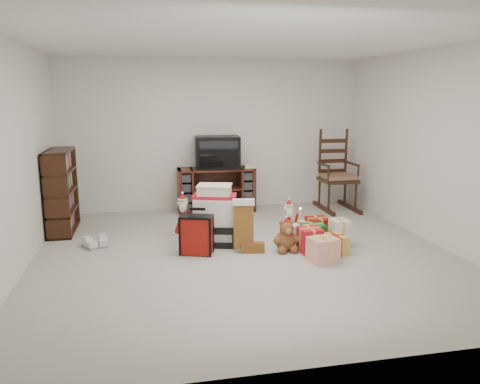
{
  "coord_description": "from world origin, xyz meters",
  "views": [
    {
      "loc": [
        -1.17,
        -5.32,
        1.88
      ],
      "look_at": [
        0.06,
        0.6,
        0.65
      ],
      "focal_mm": 35.0,
      "sensor_mm": 36.0,
      "label": 1
    }
  ],
  "objects_px": {
    "rocking_chair": "(336,181)",
    "gift_cluster": "(320,236)",
    "mrs_claus_figurine": "(183,219)",
    "crt_television": "(217,152)",
    "red_suitcase": "(197,235)",
    "teddy_bear": "(286,238)",
    "sneaker_pair": "(97,243)",
    "tv_stand": "(216,189)",
    "gift_pile": "(215,219)",
    "santa_figurine": "(288,223)",
    "bookshelf": "(62,193)"
  },
  "relations": [
    {
      "from": "rocking_chair",
      "to": "red_suitcase",
      "type": "relative_size",
      "value": 2.48
    },
    {
      "from": "red_suitcase",
      "to": "crt_television",
      "type": "xyz_separation_m",
      "value": [
        0.6,
        2.15,
        0.74
      ]
    },
    {
      "from": "gift_pile",
      "to": "mrs_claus_figurine",
      "type": "bearing_deg",
      "value": 143.33
    },
    {
      "from": "red_suitcase",
      "to": "gift_pile",
      "type": "bearing_deg",
      "value": 71.03
    },
    {
      "from": "bookshelf",
      "to": "mrs_claus_figurine",
      "type": "bearing_deg",
      "value": -17.7
    },
    {
      "from": "gift_pile",
      "to": "gift_cluster",
      "type": "bearing_deg",
      "value": -1.64
    },
    {
      "from": "red_suitcase",
      "to": "santa_figurine",
      "type": "relative_size",
      "value": 1.05
    },
    {
      "from": "gift_pile",
      "to": "santa_figurine",
      "type": "distance_m",
      "value": 1.02
    },
    {
      "from": "tv_stand",
      "to": "sneaker_pair",
      "type": "relative_size",
      "value": 3.52
    },
    {
      "from": "tv_stand",
      "to": "gift_cluster",
      "type": "distance_m",
      "value": 2.41
    },
    {
      "from": "tv_stand",
      "to": "red_suitcase",
      "type": "height_order",
      "value": "tv_stand"
    },
    {
      "from": "santa_figurine",
      "to": "mrs_claus_figurine",
      "type": "height_order",
      "value": "mrs_claus_figurine"
    },
    {
      "from": "red_suitcase",
      "to": "crt_television",
      "type": "bearing_deg",
      "value": 92.39
    },
    {
      "from": "teddy_bear",
      "to": "santa_figurine",
      "type": "bearing_deg",
      "value": 69.29
    },
    {
      "from": "tv_stand",
      "to": "sneaker_pair",
      "type": "xyz_separation_m",
      "value": [
        -1.8,
        -1.6,
        -0.32
      ]
    },
    {
      "from": "gift_pile",
      "to": "red_suitcase",
      "type": "relative_size",
      "value": 1.35
    },
    {
      "from": "gift_pile",
      "to": "santa_figurine",
      "type": "bearing_deg",
      "value": 19.05
    },
    {
      "from": "teddy_bear",
      "to": "santa_figurine",
      "type": "xyz_separation_m",
      "value": [
        0.2,
        0.53,
        0.04
      ]
    },
    {
      "from": "mrs_claus_figurine",
      "to": "sneaker_pair",
      "type": "xyz_separation_m",
      "value": [
        -1.13,
        -0.31,
        -0.18
      ]
    },
    {
      "from": "sneaker_pair",
      "to": "bookshelf",
      "type": "bearing_deg",
      "value": 100.1
    },
    {
      "from": "teddy_bear",
      "to": "crt_television",
      "type": "distance_m",
      "value": 2.45
    },
    {
      "from": "teddy_bear",
      "to": "sneaker_pair",
      "type": "xyz_separation_m",
      "value": [
        -2.32,
        0.65,
        -0.12
      ]
    },
    {
      "from": "bookshelf",
      "to": "crt_television",
      "type": "height_order",
      "value": "crt_television"
    },
    {
      "from": "sneaker_pair",
      "to": "crt_television",
      "type": "bearing_deg",
      "value": 19.82
    },
    {
      "from": "tv_stand",
      "to": "gift_pile",
      "type": "bearing_deg",
      "value": -98.99
    },
    {
      "from": "santa_figurine",
      "to": "mrs_claus_figurine",
      "type": "xyz_separation_m",
      "value": [
        -1.39,
        0.43,
        0.02
      ]
    },
    {
      "from": "rocking_chair",
      "to": "teddy_bear",
      "type": "xyz_separation_m",
      "value": [
        -1.5,
        -1.99,
        -0.31
      ]
    },
    {
      "from": "tv_stand",
      "to": "rocking_chair",
      "type": "relative_size",
      "value": 0.91
    },
    {
      "from": "tv_stand",
      "to": "santa_figurine",
      "type": "bearing_deg",
      "value": -66.84
    },
    {
      "from": "tv_stand",
      "to": "bookshelf",
      "type": "height_order",
      "value": "bookshelf"
    },
    {
      "from": "santa_figurine",
      "to": "sneaker_pair",
      "type": "bearing_deg",
      "value": 177.22
    },
    {
      "from": "rocking_chair",
      "to": "teddy_bear",
      "type": "distance_m",
      "value": 2.51
    },
    {
      "from": "sneaker_pair",
      "to": "tv_stand",
      "type": "bearing_deg",
      "value": 20.1
    },
    {
      "from": "bookshelf",
      "to": "santa_figurine",
      "type": "distance_m",
      "value": 3.2
    },
    {
      "from": "santa_figurine",
      "to": "sneaker_pair",
      "type": "xyz_separation_m",
      "value": [
        -2.52,
        0.12,
        -0.16
      ]
    },
    {
      "from": "mrs_claus_figurine",
      "to": "crt_television",
      "type": "distance_m",
      "value": 1.65
    },
    {
      "from": "gift_pile",
      "to": "bookshelf",
      "type": "bearing_deg",
      "value": 169.3
    },
    {
      "from": "tv_stand",
      "to": "gift_pile",
      "type": "relative_size",
      "value": 1.66
    },
    {
      "from": "mrs_claus_figurine",
      "to": "gift_cluster",
      "type": "relative_size",
      "value": 0.51
    },
    {
      "from": "crt_television",
      "to": "red_suitcase",
      "type": "bearing_deg",
      "value": -101.67
    },
    {
      "from": "gift_pile",
      "to": "teddy_bear",
      "type": "distance_m",
      "value": 0.96
    },
    {
      "from": "mrs_claus_figurine",
      "to": "crt_television",
      "type": "relative_size",
      "value": 0.79
    },
    {
      "from": "sneaker_pair",
      "to": "gift_cluster",
      "type": "relative_size",
      "value": 0.31
    },
    {
      "from": "rocking_chair",
      "to": "gift_cluster",
      "type": "height_order",
      "value": "rocking_chair"
    },
    {
      "from": "tv_stand",
      "to": "gift_pile",
      "type": "distance_m",
      "value": 1.8
    },
    {
      "from": "mrs_claus_figurine",
      "to": "bookshelf",
      "type": "bearing_deg",
      "value": 162.3
    },
    {
      "from": "gift_cluster",
      "to": "crt_television",
      "type": "height_order",
      "value": "crt_television"
    },
    {
      "from": "gift_cluster",
      "to": "bookshelf",
      "type": "bearing_deg",
      "value": 156.76
    },
    {
      "from": "red_suitcase",
      "to": "sneaker_pair",
      "type": "height_order",
      "value": "red_suitcase"
    },
    {
      "from": "tv_stand",
      "to": "santa_figurine",
      "type": "distance_m",
      "value": 1.87
    }
  ]
}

